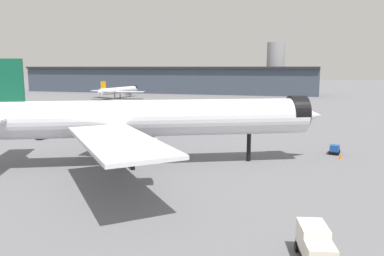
% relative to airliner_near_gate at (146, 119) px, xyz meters
% --- Properties ---
extents(ground, '(900.00, 900.00, 0.00)m').
position_rel_airliner_near_gate_xyz_m(ground, '(-1.55, 1.86, -7.86)').
color(ground, slate).
extents(airliner_near_gate, '(61.47, 54.84, 17.84)m').
position_rel_airliner_near_gate_xyz_m(airliner_near_gate, '(0.00, 0.00, 0.00)').
color(airliner_near_gate, silver).
rests_on(airliner_near_gate, ground).
extents(airliner_far_taxiway, '(31.69, 35.40, 9.48)m').
position_rel_airliner_near_gate_xyz_m(airliner_far_taxiway, '(-51.31, 133.59, -3.69)').
color(airliner_far_taxiway, silver).
rests_on(airliner_far_taxiway, ground).
extents(terminal_building, '(193.67, 58.05, 31.13)m').
position_rel_airliner_near_gate_xyz_m(terminal_building, '(-33.95, 184.29, 0.84)').
color(terminal_building, '#3D4756').
rests_on(terminal_building, ground).
extents(service_truck_front, '(2.88, 5.64, 3.00)m').
position_rel_airliner_near_gate_xyz_m(service_truck_front, '(22.75, -30.14, -6.27)').
color(service_truck_front, black).
rests_on(service_truck_front, ground).
extents(baggage_tug_wing, '(2.66, 3.53, 1.85)m').
position_rel_airliner_near_gate_xyz_m(baggage_tug_wing, '(33.63, 12.90, -6.89)').
color(baggage_tug_wing, black).
rests_on(baggage_tug_wing, ground).
extents(baggage_cart_trailing, '(2.53, 2.78, 1.82)m').
position_rel_airliner_near_gate_xyz_m(baggage_cart_trailing, '(-30.10, 18.57, -6.89)').
color(baggage_cart_trailing, black).
rests_on(baggage_cart_trailing, ground).
extents(traffic_cone_near_nose, '(0.62, 0.62, 0.78)m').
position_rel_airliner_near_gate_xyz_m(traffic_cone_near_nose, '(33.85, 8.95, -7.47)').
color(traffic_cone_near_nose, '#F2600C').
rests_on(traffic_cone_near_nose, ground).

